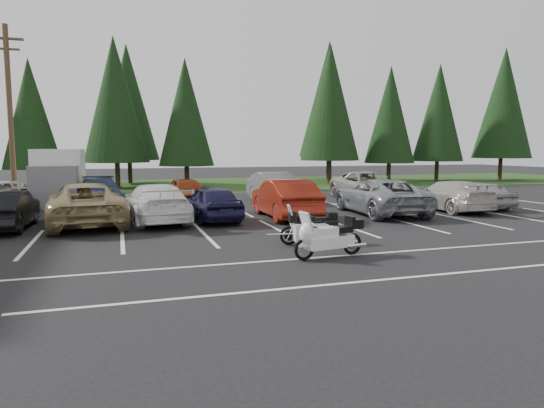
{
  "coord_description": "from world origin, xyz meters",
  "views": [
    {
      "loc": [
        -4.95,
        -15.33,
        2.93
      ],
      "look_at": [
        -0.24,
        -0.5,
        1.14
      ],
      "focal_mm": 32.0,
      "sensor_mm": 36.0,
      "label": 1
    }
  ],
  "objects": [
    {
      "name": "ground",
      "position": [
        0.0,
        0.0,
        0.0
      ],
      "size": [
        120.0,
        120.0,
        0.0
      ],
      "primitive_type": "plane",
      "color": "black",
      "rests_on": "ground"
    },
    {
      "name": "grass_strip",
      "position": [
        0.0,
        24.0,
        0.01
      ],
      "size": [
        80.0,
        16.0,
        0.01
      ],
      "primitive_type": "cube",
      "color": "#1C3611",
      "rests_on": "ground"
    },
    {
      "name": "lake_water",
      "position": [
        4.0,
        55.0,
        0.0
      ],
      "size": [
        70.0,
        50.0,
        0.02
      ],
      "primitive_type": "cube",
      "color": "slate",
      "rests_on": "ground"
    },
    {
      "name": "utility_pole",
      "position": [
        -10.0,
        12.0,
        4.7
      ],
      "size": [
        1.6,
        0.26,
        9.0
      ],
      "color": "#473321",
      "rests_on": "ground"
    },
    {
      "name": "box_truck",
      "position": [
        -8.0,
        12.5,
        1.45
      ],
      "size": [
        2.4,
        5.6,
        2.9
      ],
      "primitive_type": null,
      "color": "silver",
      "rests_on": "ground"
    },
    {
      "name": "stall_markings",
      "position": [
        0.0,
        2.0,
        0.0
      ],
      "size": [
        32.0,
        16.0,
        0.01
      ],
      "primitive_type": "cube",
      "color": "silver",
      "rests_on": "ground"
    },
    {
      "name": "conifer_3",
      "position": [
        -10.5,
        21.4,
        5.27
      ],
      "size": [
        3.87,
        3.87,
        9.02
      ],
      "color": "#332316",
      "rests_on": "ground"
    },
    {
      "name": "conifer_4",
      "position": [
        -5.0,
        22.9,
        6.53
      ],
      "size": [
        4.8,
        4.8,
        11.17
      ],
      "color": "#332316",
      "rests_on": "ground"
    },
    {
      "name": "conifer_5",
      "position": [
        0.0,
        21.6,
        5.63
      ],
      "size": [
        4.14,
        4.14,
        9.63
      ],
      "color": "#332316",
      "rests_on": "ground"
    },
    {
      "name": "conifer_6",
      "position": [
        12.0,
        22.1,
        6.71
      ],
      "size": [
        4.93,
        4.93,
        11.48
      ],
      "color": "#332316",
      "rests_on": "ground"
    },
    {
      "name": "conifer_7",
      "position": [
        17.5,
        21.8,
        5.81
      ],
      "size": [
        4.27,
        4.27,
        9.94
      ],
      "color": "#332316",
      "rests_on": "ground"
    },
    {
      "name": "conifer_8",
      "position": [
        23.0,
        22.6,
        6.17
      ],
      "size": [
        4.53,
        4.53,
        10.56
      ],
      "color": "#332316",
      "rests_on": "ground"
    },
    {
      "name": "conifer_9",
      "position": [
        29.0,
        21.3,
        7.07
      ],
      "size": [
        5.19,
        5.19,
        12.1
      ],
      "color": "#332316",
      "rests_on": "ground"
    },
    {
      "name": "conifer_back_b",
      "position": [
        -4.0,
        27.5,
        6.77
      ],
      "size": [
        4.97,
        4.97,
        11.58
      ],
      "color": "#332316",
      "rests_on": "ground"
    },
    {
      "name": "conifer_back_c",
      "position": [
        14.0,
        26.8,
        7.49
      ],
      "size": [
        5.5,
        5.5,
        12.81
      ],
      "color": "#332316",
      "rests_on": "ground"
    },
    {
      "name": "car_near_1",
      "position": [
        -8.87,
        4.19,
        0.72
      ],
      "size": [
        1.66,
        4.39,
        1.43
      ],
      "primitive_type": "imported",
      "rotation": [
        0.0,
        0.0,
        3.11
      ],
      "color": "black",
      "rests_on": "ground"
    },
    {
      "name": "car_near_2",
      "position": [
        -6.17,
        4.38,
        0.82
      ],
      "size": [
        3.25,
        6.12,
        1.64
      ],
      "primitive_type": "imported",
      "rotation": [
        0.0,
        0.0,
        3.23
      ],
      "color": "#998559",
      "rests_on": "ground"
    },
    {
      "name": "car_near_3",
      "position": [
        -3.58,
        4.31,
        0.78
      ],
      "size": [
        2.68,
        5.53,
        1.55
      ],
      "primitive_type": "imported",
      "rotation": [
        0.0,
        0.0,
        3.24
      ],
      "color": "white",
      "rests_on": "ground"
    },
    {
      "name": "car_near_4",
      "position": [
        -1.37,
        4.14,
        0.73
      ],
      "size": [
        2.11,
        4.43,
        1.46
      ],
      "primitive_type": "imported",
      "rotation": [
        0.0,
        0.0,
        3.23
      ],
      "color": "#181639",
      "rests_on": "ground"
    },
    {
      "name": "car_near_5",
      "position": [
        1.74,
        3.95,
        0.83
      ],
      "size": [
        1.89,
        5.07,
        1.65
      ],
      "primitive_type": "imported",
      "rotation": [
        0.0,
        0.0,
        3.11
      ],
      "color": "maroon",
      "rests_on": "ground"
    },
    {
      "name": "car_near_6",
      "position": [
        6.23,
        3.85,
        0.8
      ],
      "size": [
        3.06,
        5.91,
        1.59
      ],
      "primitive_type": "imported",
      "rotation": [
        0.0,
        0.0,
        3.07
      ],
      "color": "gray",
      "rests_on": "ground"
    },
    {
      "name": "car_near_7",
      "position": [
        9.99,
        3.89,
        0.72
      ],
      "size": [
        2.18,
        5.0,
        1.43
      ],
      "primitive_type": "imported",
      "rotation": [
        0.0,
        0.0,
        3.11
      ],
      "color": "#B9B1A9",
      "rests_on": "ground"
    },
    {
      "name": "car_near_8",
      "position": [
        12.02,
        4.33,
        0.68
      ],
      "size": [
        1.6,
        3.99,
        1.36
      ],
      "primitive_type": "imported",
      "rotation": [
        0.0,
        0.0,
        3.14
      ],
      "color": "#9C9CA0",
      "rests_on": "ground"
    },
    {
      "name": "car_far_0",
      "position": [
        -10.03,
        9.85,
        0.7
      ],
      "size": [
        2.58,
        5.17,
        1.41
      ],
      "primitive_type": "imported",
      "rotation": [
        0.0,
        0.0,
        -0.05
      ],
      "color": "silver",
      "rests_on": "ground"
    },
    {
      "name": "car_far_1",
      "position": [
        -5.87,
        10.1,
        0.75
      ],
      "size": [
        2.59,
        5.36,
        1.5
      ],
      "primitive_type": "imported",
      "rotation": [
        0.0,
        0.0,
        0.1
      ],
      "color": "#1B2843",
      "rests_on": "ground"
    },
    {
      "name": "car_far_2",
      "position": [
        -1.59,
        9.82,
        0.72
      ],
      "size": [
        2.02,
        4.34,
        1.44
      ],
      "primitive_type": "imported",
      "rotation": [
        0.0,
        0.0,
        0.08
      ],
      "color": "maroon",
      "rests_on": "ground"
    },
    {
      "name": "car_far_3",
      "position": [
        3.22,
        9.67,
        0.81
      ],
      "size": [
        2.16,
        5.07,
        1.63
      ],
      "primitive_type": "imported",
      "rotation": [
        0.0,
        0.0,
        0.09
      ],
      "color": "slate",
      "rests_on": "ground"
    },
    {
      "name": "car_far_4",
      "position": [
        8.79,
        9.65,
        0.81
      ],
      "size": [
        2.91,
        5.9,
        1.61
      ],
      "primitive_type": "imported",
      "rotation": [
        0.0,
        0.0,
        -0.04
      ],
      "color": "#A09892",
      "rests_on": "ground"
    },
    {
      "name": "touring_motorcycle",
      "position": [
        0.4,
        -3.57,
        0.65
      ],
      "size": [
        2.45,
        1.11,
        1.31
      ],
      "primitive_type": null,
      "rotation": [
        0.0,
        0.0,
        0.17
      ],
      "color": "white",
      "rests_on": "ground"
    },
    {
      "name": "cargo_trailer",
      "position": [
        0.53,
        -1.79,
        0.34
      ],
      "size": [
        1.53,
        0.93,
        0.68
      ],
      "primitive_type": null,
      "rotation": [
        0.0,
        0.0,
        -0.07
      ],
      "color": "silver",
      "rests_on": "ground"
    },
    {
      "name": "adventure_motorcycle",
      "position": [
        0.6,
        -1.7,
        0.63
      ],
      "size": [
        2.15,
        0.98,
        1.26
      ],
      "primitive_type": null,
      "rotation": [
        0.0,
        0.0,
        -0.13
      ],
      "color": "black",
      "rests_on": "ground"
    }
  ]
}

